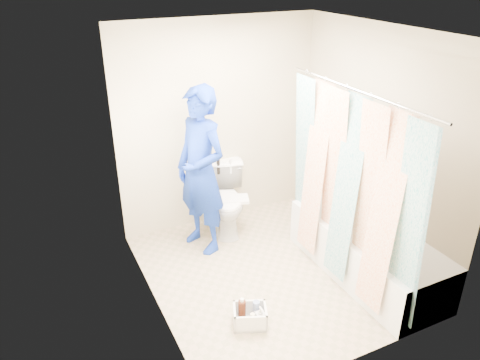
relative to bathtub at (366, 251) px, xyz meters
name	(u,v)px	position (x,y,z in m)	size (l,w,h in m)	color
floor	(271,272)	(-0.85, 0.43, -0.27)	(2.60, 2.60, 0.00)	tan
ceiling	(280,32)	(-0.85, 0.43, 2.13)	(2.40, 2.60, 0.02)	silver
wall_back	(219,125)	(-0.85, 1.73, 0.93)	(2.40, 0.02, 2.40)	#BEB792
wall_front	(368,234)	(-0.85, -0.88, 0.93)	(2.40, 0.02, 2.40)	#BEB792
wall_left	(149,192)	(-2.05, 0.43, 0.93)	(0.02, 2.60, 2.40)	#BEB792
wall_right	(377,146)	(0.35, 0.43, 0.93)	(0.02, 2.60, 2.40)	#BEB792
bathtub	(366,251)	(0.00, 0.00, 0.00)	(0.70, 1.75, 0.50)	silver
curtain_rod	(359,91)	(-0.33, 0.00, 1.68)	(0.02, 0.02, 1.90)	silver
shower_curtain	(347,191)	(-0.33, 0.00, 0.75)	(0.06, 1.75, 1.80)	white
toilet	(227,200)	(-0.89, 1.42, 0.12)	(0.43, 0.75, 0.77)	white
tank_lid	(228,200)	(-0.94, 1.31, 0.18)	(0.47, 0.21, 0.04)	white
tank_internals	(222,164)	(-0.86, 1.63, 0.49)	(0.18, 0.10, 0.25)	black
plumber	(201,172)	(-1.29, 1.21, 0.65)	(0.67, 0.44, 1.83)	#1014A4
cleaning_caddy	(251,317)	(-1.39, -0.15, -0.19)	(0.36, 0.33, 0.22)	white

